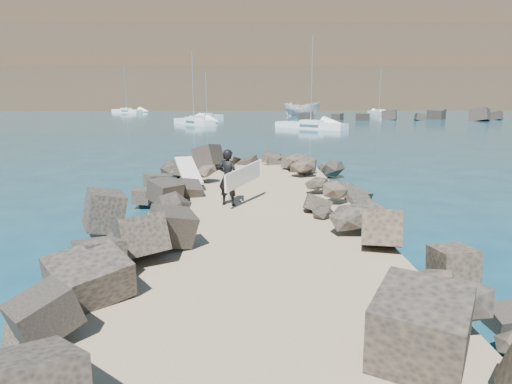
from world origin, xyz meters
TOP-DOWN VIEW (x-y plane):
  - ground at (0.00, 0.00)m, footprint 800.00×800.00m
  - jetty at (0.00, -2.00)m, footprint 6.00×26.00m
  - riprap_left at (-2.90, -1.50)m, footprint 2.60×22.00m
  - riprap_right at (2.90, -1.50)m, footprint 2.60×22.00m
  - breakwater_secondary at (35.00, 55.00)m, footprint 52.00×4.00m
  - headland at (10.00, 160.00)m, footprint 360.00×140.00m
  - surfboard_resting at (-2.33, 4.40)m, footprint 1.33×2.73m
  - boat_imported at (9.74, 67.59)m, footprint 6.74×3.84m
  - surfer_with_board at (-0.71, 1.31)m, footprint 1.34×1.88m
  - sailboat_d at (24.45, 72.18)m, footprint 2.47×6.90m
  - sailboat_f at (31.53, 95.06)m, footprint 1.98×5.46m
  - sailboat_a at (-6.65, 46.28)m, footprint 5.83×7.09m
  - sailboat_b at (-5.88, 57.10)m, footprint 4.85×5.14m
  - sailboat_c at (7.17, 39.28)m, footprint 7.71×6.94m
  - sailboat_e at (-23.92, 81.69)m, footprint 7.05×5.88m
  - headland_buildings at (16.81, 152.19)m, footprint 137.50×30.50m

SIDE VIEW (x-z plane):
  - ground at x=0.00m, z-range 0.00..0.00m
  - jetty at x=0.00m, z-range 0.00..0.60m
  - sailboat_c at x=7.17m, z-range -4.71..5.41m
  - sailboat_a at x=-6.65m, z-range -4.20..4.89m
  - sailboat_e at x=-23.92m, z-range -4.19..4.89m
  - sailboat_d at x=24.45m, z-range -3.74..4.44m
  - sailboat_b at x=-5.88m, z-range -3.22..3.91m
  - sailboat_f at x=31.53m, z-range -2.97..3.66m
  - riprap_left at x=-2.90m, z-range 0.00..1.00m
  - riprap_right at x=2.90m, z-range 0.00..1.00m
  - breakwater_secondary at x=35.00m, z-range 0.00..1.20m
  - surfboard_resting at x=-2.33m, z-range 1.00..1.09m
  - boat_imported at x=9.74m, z-range 0.00..2.45m
  - surfer_with_board at x=-0.71m, z-range 0.61..2.30m
  - headland at x=10.00m, z-range 0.00..32.00m
  - headland_buildings at x=16.81m, z-range 31.47..36.47m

